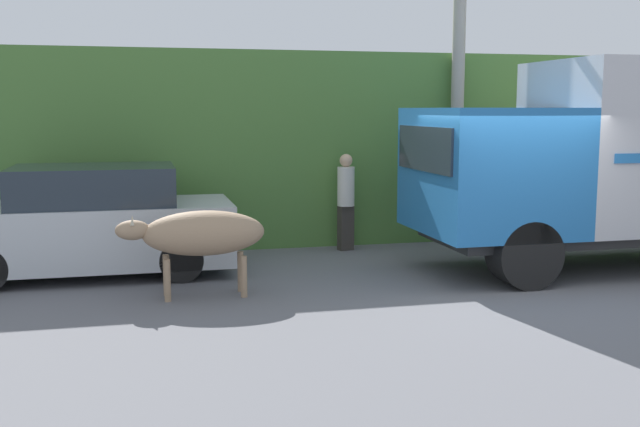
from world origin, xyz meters
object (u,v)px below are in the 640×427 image
object	(u,v)px
brown_cow	(201,234)
parked_suv	(90,223)
utility_pole	(458,58)
pedestrian_on_hill	(346,197)

from	to	relation	value
brown_cow	parked_suv	world-z (taller)	parked_suv
parked_suv	utility_pole	size ratio (longest dim) A/B	0.64
brown_cow	utility_pole	size ratio (longest dim) A/B	0.29
brown_cow	pedestrian_on_hill	world-z (taller)	pedestrian_on_hill
brown_cow	pedestrian_on_hill	size ratio (longest dim) A/B	1.14
parked_suv	pedestrian_on_hill	size ratio (longest dim) A/B	2.49
brown_cow	utility_pole	bearing A→B (deg)	27.18
pedestrian_on_hill	parked_suv	bearing A→B (deg)	0.72
pedestrian_on_hill	utility_pole	distance (m)	3.42
parked_suv	utility_pole	world-z (taller)	utility_pole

